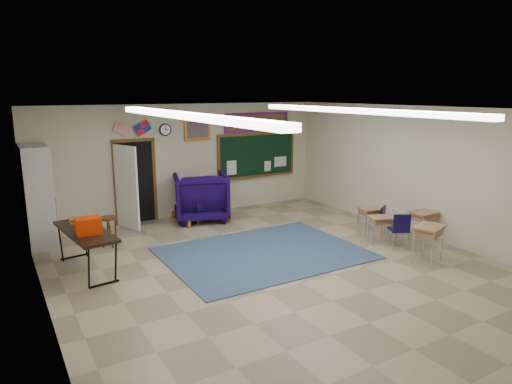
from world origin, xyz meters
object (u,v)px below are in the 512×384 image
student_desk_front_left (381,229)px  folding_table (86,249)px  wingback_armchair (201,196)px  student_desk_front_right (370,220)px  wooden_stool (109,231)px

student_desk_front_left → folding_table: (-5.89, 1.70, 0.08)m
wingback_armchair → student_desk_front_right: bearing=149.6°
student_desk_front_left → student_desk_front_right: size_ratio=0.98×
student_desk_front_left → wooden_stool: 5.96m
folding_table → wooden_stool: (0.69, 1.21, -0.09)m
wooden_stool → wingback_armchair: bearing=20.1°
student_desk_front_right → wooden_stool: (-5.51, 2.26, -0.02)m
folding_table → wooden_stool: 1.40m
wingback_armchair → student_desk_front_right: size_ratio=2.13×
wingback_armchair → student_desk_front_left: wingback_armchair is taller
folding_table → wingback_armchair: bearing=26.1°
folding_table → wooden_stool: bearing=53.2°
student_desk_front_right → wooden_stool: size_ratio=0.98×
wingback_armchair → wooden_stool: 2.78m
wingback_armchair → student_desk_front_left: (2.61, -3.86, -0.27)m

